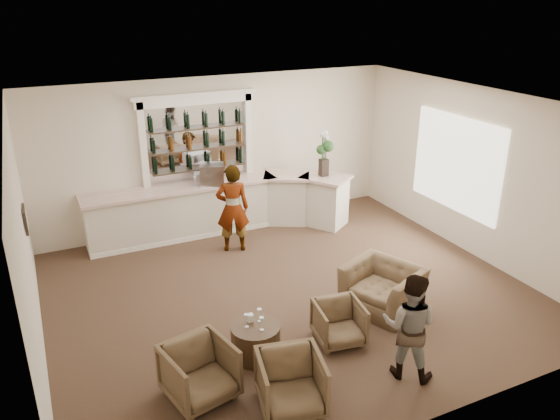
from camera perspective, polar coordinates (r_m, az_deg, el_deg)
The scene contains 19 objects.
ground at distance 9.70m, azimuth 0.98°, elevation -8.58°, with size 8.00×8.00×0.00m, color #523729.
room_shell at distance 9.43m, azimuth 0.05°, elevation 6.02°, with size 8.04×7.02×3.32m.
bar_counter at distance 11.89m, azimuth -6.09°, elevation 0.33°, with size 5.72×1.80×1.14m.
back_bar_alcove at distance 11.72m, azimuth -8.62°, elevation 7.39°, with size 2.64×0.25×3.00m.
cocktail_table at distance 8.07m, azimuth -2.56°, elevation -13.49°, with size 0.71×0.71×0.50m, color #4C3320.
sommelier at distance 10.89m, azimuth -4.97°, elevation 0.17°, with size 0.66×0.43×1.81m, color gray.
guest at distance 7.63m, azimuth 13.37°, elevation -11.73°, with size 0.75×0.58×1.53m, color gray.
armchair_left at distance 7.36m, azimuth -8.40°, elevation -16.40°, with size 0.82×0.84×0.77m, color brown.
armchair_center at distance 7.14m, azimuth 1.15°, elevation -17.64°, with size 0.80×0.82×0.75m, color brown.
armchair_right at distance 8.35m, azimuth 6.19°, elevation -11.64°, with size 0.69×0.71×0.64m, color brown.
armchair_far at distance 9.22m, azimuth 10.69°, elevation -8.03°, with size 1.16×1.02×0.76m, color brown.
espresso_machine at distance 11.53m, azimuth -7.12°, elevation 3.73°, with size 0.50×0.42×0.44m, color #B0B0B5.
flower_vase at distance 11.92m, azimuth 4.64°, elevation 6.19°, with size 0.27×0.27×1.01m.
wine_glass_bar_left at distance 11.77m, azimuth -4.75°, elevation 3.62°, with size 0.07×0.07×0.21m, color white, non-canonical shape.
wine_glass_bar_right at distance 11.49m, azimuth -8.86°, elevation 2.97°, with size 0.07×0.07×0.21m, color white, non-canonical shape.
wine_glass_tbl_a at distance 7.85m, azimuth -3.51°, elevation -11.47°, with size 0.07×0.07×0.21m, color white, non-canonical shape.
wine_glass_tbl_b at distance 7.96m, azimuth -2.15°, elevation -10.93°, with size 0.07×0.07×0.21m, color white, non-canonical shape.
wine_glass_tbl_c at distance 7.78m, azimuth -1.94°, elevation -11.80°, with size 0.07×0.07×0.21m, color white, non-canonical shape.
napkin_holder at distance 7.99m, azimuth -3.13°, elevation -11.19°, with size 0.08×0.08×0.12m, color white.
Camera 1 is at (-3.72, -7.49, 4.92)m, focal length 35.00 mm.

